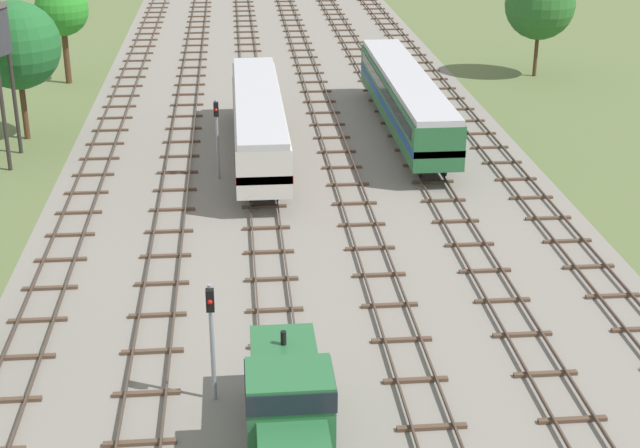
% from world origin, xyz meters
% --- Properties ---
extents(ground_plane, '(480.00, 480.00, 0.00)m').
position_xyz_m(ground_plane, '(0.00, 56.00, 0.00)').
color(ground_plane, '#5B6B3D').
extents(ballast_bed, '(28.38, 176.00, 0.01)m').
position_xyz_m(ballast_bed, '(0.00, 56.00, 0.00)').
color(ballast_bed, gray).
rests_on(ballast_bed, ground).
extents(track_far_left, '(2.40, 126.00, 0.29)m').
position_xyz_m(track_far_left, '(-12.19, 57.00, 0.14)').
color(track_far_left, '#47382D').
rests_on(track_far_left, ground).
extents(track_left, '(2.40, 126.00, 0.29)m').
position_xyz_m(track_left, '(-7.31, 57.00, 0.14)').
color(track_left, '#47382D').
rests_on(track_left, ground).
extents(track_centre_left, '(2.40, 126.00, 0.29)m').
position_xyz_m(track_centre_left, '(-2.44, 57.00, 0.14)').
color(track_centre_left, '#47382D').
rests_on(track_centre_left, ground).
extents(track_centre, '(2.40, 126.00, 0.29)m').
position_xyz_m(track_centre, '(2.44, 57.00, 0.14)').
color(track_centre, '#47382D').
rests_on(track_centre, ground).
extents(track_centre_right, '(2.40, 126.00, 0.29)m').
position_xyz_m(track_centre_right, '(7.31, 57.00, 0.14)').
color(track_centre_right, '#47382D').
rests_on(track_centre_right, ground).
extents(track_right, '(2.40, 126.00, 0.29)m').
position_xyz_m(track_right, '(12.19, 57.00, 0.14)').
color(track_right, '#47382D').
rests_on(track_right, ground).
extents(shunter_loco_centre_left_nearest, '(2.74, 8.46, 3.10)m').
position_xyz_m(shunter_loco_centre_left_nearest, '(-2.44, 24.42, 2.01)').
color(shunter_loco_centre_left_nearest, '#286638').
rests_on(shunter_loco_centre_left_nearest, ground).
extents(diesel_railcar_centre_left_near, '(2.96, 20.50, 3.80)m').
position_xyz_m(diesel_railcar_centre_left_near, '(-2.44, 54.70, 2.60)').
color(diesel_railcar_centre_left_near, beige).
rests_on(diesel_railcar_centre_left_near, ground).
extents(passenger_coach_centre_right_mid, '(2.96, 22.00, 3.80)m').
position_xyz_m(passenger_coach_centre_right_mid, '(7.31, 59.04, 2.61)').
color(passenger_coach_centre_right_mid, '#286638').
rests_on(passenger_coach_centre_right_mid, ground).
extents(signal_post_nearest, '(0.28, 0.47, 4.68)m').
position_xyz_m(signal_post_nearest, '(-4.88, 51.38, 3.01)').
color(signal_post_nearest, gray).
rests_on(signal_post_nearest, ground).
extents(signal_post_near, '(0.28, 0.47, 4.51)m').
position_xyz_m(signal_post_near, '(-4.88, 27.96, 2.91)').
color(signal_post_near, gray).
rests_on(signal_post_near, ground).
extents(lineside_tree_0, '(4.14, 4.14, 7.92)m').
position_xyz_m(lineside_tree_0, '(-16.94, 75.25, 5.80)').
color(lineside_tree_0, '#4C331E').
rests_on(lineside_tree_0, ground).
extents(lineside_tree_3, '(5.57, 5.57, 8.93)m').
position_xyz_m(lineside_tree_3, '(-17.41, 60.36, 6.13)').
color(lineside_tree_3, '#4C331E').
rests_on(lineside_tree_3, ground).
extents(lineside_tree_4, '(5.60, 5.60, 8.62)m').
position_xyz_m(lineside_tree_4, '(20.77, 74.20, 5.81)').
color(lineside_tree_4, '#4C331E').
rests_on(lineside_tree_4, ground).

